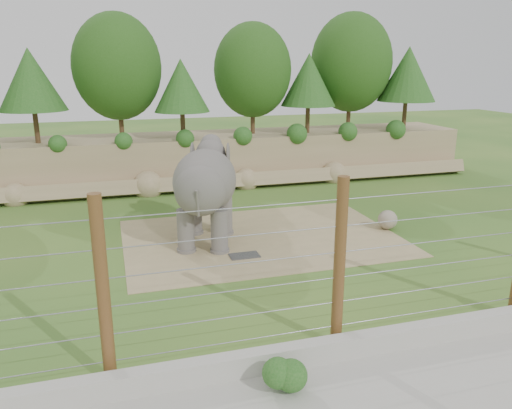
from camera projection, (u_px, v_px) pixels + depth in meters
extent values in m
plane|color=#346524|center=(274.00, 270.00, 15.69)|extent=(90.00, 90.00, 0.00)
cube|color=#97835C|center=(199.00, 158.00, 27.33)|extent=(30.00, 4.00, 2.50)
cube|color=#97835C|center=(208.00, 183.00, 25.46)|extent=(30.00, 1.37, 1.07)
cylinder|color=#3F2B19|center=(36.00, 127.00, 24.13)|extent=(0.24, 0.24, 1.58)
sphere|color=#204D12|center=(31.00, 81.00, 23.54)|extent=(3.60, 3.60, 3.60)
cylinder|color=#3F2B19|center=(121.00, 119.00, 25.63)|extent=(0.24, 0.24, 1.92)
sphere|color=#204D12|center=(117.00, 67.00, 24.91)|extent=(4.40, 4.40, 4.40)
cylinder|color=#3F2B19|center=(183.00, 125.00, 25.42)|extent=(0.24, 0.24, 1.40)
sphere|color=#204D12|center=(181.00, 87.00, 24.89)|extent=(3.20, 3.20, 3.20)
cylinder|color=#3F2B19|center=(253.00, 117.00, 27.37)|extent=(0.24, 0.24, 1.82)
sphere|color=#204D12|center=(253.00, 70.00, 26.69)|extent=(4.16, 4.16, 4.16)
cylinder|color=#3F2B19|center=(308.00, 119.00, 27.68)|extent=(0.24, 0.24, 1.50)
sphere|color=#204D12|center=(309.00, 81.00, 27.11)|extent=(3.44, 3.44, 3.44)
cylinder|color=#3F2B19|center=(349.00, 111.00, 29.34)|extent=(0.24, 0.24, 2.03)
sphere|color=#204D12|center=(351.00, 63.00, 28.58)|extent=(4.64, 4.64, 4.64)
cylinder|color=#3F2B19|center=(404.00, 115.00, 29.10)|extent=(0.24, 0.24, 1.64)
sphere|color=#204D12|center=(408.00, 76.00, 28.49)|extent=(3.76, 3.76, 3.76)
cube|color=#9E8C60|center=(261.00, 237.00, 18.59)|extent=(10.00, 7.00, 0.02)
cube|color=#262628|center=(244.00, 256.00, 16.77)|extent=(1.00, 0.60, 0.03)
sphere|color=gray|center=(388.00, 220.00, 19.40)|extent=(0.75, 0.75, 0.75)
cube|color=#B5B4A8|center=(346.00, 347.00, 11.01)|extent=(26.00, 0.35, 0.50)
cylinder|color=brown|center=(103.00, 293.00, 9.63)|extent=(0.26, 0.26, 4.00)
cylinder|color=brown|center=(339.00, 265.00, 10.99)|extent=(0.26, 0.26, 4.00)
cylinder|color=gray|center=(336.00, 326.00, 11.40)|extent=(20.00, 0.02, 0.02)
cylinder|color=gray|center=(338.00, 302.00, 11.24)|extent=(20.00, 0.02, 0.02)
cylinder|color=gray|center=(339.00, 277.00, 11.07)|extent=(20.00, 0.02, 0.02)
cylinder|color=gray|center=(340.00, 252.00, 10.91)|extent=(20.00, 0.02, 0.02)
cylinder|color=gray|center=(341.00, 226.00, 10.74)|extent=(20.00, 0.02, 0.02)
cylinder|color=gray|center=(343.00, 199.00, 10.58)|extent=(20.00, 0.02, 0.02)
sphere|color=#1B5818|center=(286.00, 377.00, 9.79)|extent=(0.66, 0.66, 0.66)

